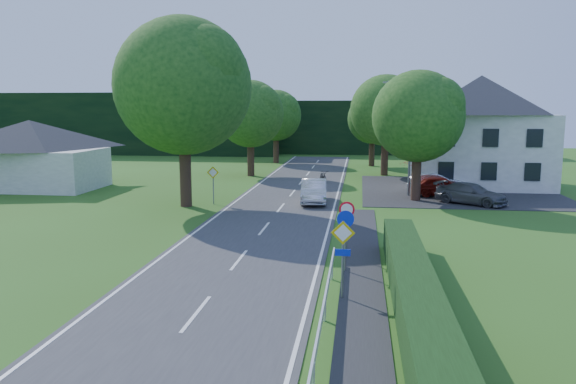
# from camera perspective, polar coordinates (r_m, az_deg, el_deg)

# --- Properties ---
(road) EXTENTS (7.00, 80.00, 0.04)m
(road) POSITION_cam_1_polar(r_m,az_deg,el_deg) (30.64, -1.80, -2.97)
(road) COLOR #363638
(road) RESTS_ON ground
(parking_pad) EXTENTS (14.00, 16.00, 0.04)m
(parking_pad) POSITION_cam_1_polar(r_m,az_deg,el_deg) (43.67, 16.77, 0.16)
(parking_pad) COLOR #262528
(parking_pad) RESTS_ON ground
(line_edge_left) EXTENTS (0.12, 80.00, 0.01)m
(line_edge_left) POSITION_cam_1_polar(r_m,az_deg,el_deg) (31.31, -7.69, -2.74)
(line_edge_left) COLOR white
(line_edge_left) RESTS_ON road
(line_edge_right) EXTENTS (0.12, 80.00, 0.01)m
(line_edge_right) POSITION_cam_1_polar(r_m,az_deg,el_deg) (30.30, 4.28, -3.07)
(line_edge_right) COLOR white
(line_edge_right) RESTS_ON road
(line_centre) EXTENTS (0.12, 80.00, 0.01)m
(line_centre) POSITION_cam_1_polar(r_m,az_deg,el_deg) (30.64, -1.80, -2.92)
(line_centre) COLOR white
(line_centre) RESTS_ON road
(tree_main) EXTENTS (9.40, 9.40, 11.64)m
(tree_main) POSITION_cam_1_polar(r_m,az_deg,el_deg) (35.33, -10.54, 7.91)
(tree_main) COLOR #174414
(tree_main) RESTS_ON ground
(tree_left_far) EXTENTS (7.00, 7.00, 8.58)m
(tree_left_far) POSITION_cam_1_polar(r_m,az_deg,el_deg) (50.63, -3.83, 6.48)
(tree_left_far) COLOR #174414
(tree_left_far) RESTS_ON ground
(tree_right_far) EXTENTS (7.40, 7.40, 9.09)m
(tree_right_far) POSITION_cam_1_polar(r_m,az_deg,el_deg) (51.70, 9.86, 6.70)
(tree_right_far) COLOR #174414
(tree_right_far) RESTS_ON ground
(tree_left_back) EXTENTS (6.60, 6.60, 8.07)m
(tree_left_back) POSITION_cam_1_polar(r_m,az_deg,el_deg) (62.37, -1.23, 6.66)
(tree_left_back) COLOR #174414
(tree_left_back) RESTS_ON ground
(tree_right_back) EXTENTS (6.20, 6.20, 7.56)m
(tree_right_back) POSITION_cam_1_polar(r_m,az_deg,el_deg) (59.69, 8.56, 6.24)
(tree_right_back) COLOR #174414
(tree_right_back) RESTS_ON ground
(tree_right_mid) EXTENTS (7.00, 7.00, 8.58)m
(tree_right_mid) POSITION_cam_1_polar(r_m,az_deg,el_deg) (37.86, 13.02, 5.55)
(tree_right_mid) COLOR #174414
(tree_right_mid) RESTS_ON ground
(treeline_left) EXTENTS (44.00, 6.00, 8.00)m
(treeline_left) POSITION_cam_1_polar(r_m,az_deg,el_deg) (78.81, -17.36, 6.66)
(treeline_left) COLOR black
(treeline_left) RESTS_ON ground
(treeline_right) EXTENTS (30.00, 5.00, 7.00)m
(treeline_right) POSITION_cam_1_polar(r_m,az_deg,el_deg) (75.75, 9.84, 6.48)
(treeline_right) COLOR black
(treeline_right) RESTS_ON ground
(bungalow_left) EXTENTS (11.00, 6.50, 5.20)m
(bungalow_left) POSITION_cam_1_polar(r_m,az_deg,el_deg) (46.88, -24.66, 3.61)
(bungalow_left) COLOR #B1B1AD
(bungalow_left) RESTS_ON ground
(house_white) EXTENTS (10.60, 8.40, 8.60)m
(house_white) POSITION_cam_1_polar(r_m,az_deg,el_deg) (46.58, 18.85, 5.99)
(house_white) COLOR silver
(house_white) RESTS_ON ground
(streetlight) EXTENTS (2.03, 0.18, 8.00)m
(streetlight) POSITION_cam_1_polar(r_m,az_deg,el_deg) (39.80, 12.12, 5.97)
(streetlight) COLOR slate
(streetlight) RESTS_ON ground
(sign_priority_right) EXTENTS (0.78, 0.09, 2.59)m
(sign_priority_right) POSITION_cam_1_polar(r_m,az_deg,el_deg) (18.16, 5.59, -5.38)
(sign_priority_right) COLOR slate
(sign_priority_right) RESTS_ON ground
(sign_roundabout) EXTENTS (0.64, 0.08, 2.37)m
(sign_roundabout) POSITION_cam_1_polar(r_m,az_deg,el_deg) (21.11, 5.85, -3.74)
(sign_roundabout) COLOR slate
(sign_roundabout) RESTS_ON ground
(sign_speed_limit) EXTENTS (0.64, 0.11, 2.37)m
(sign_speed_limit) POSITION_cam_1_polar(r_m,az_deg,el_deg) (23.04, 5.99, -2.45)
(sign_speed_limit) COLOR slate
(sign_speed_limit) RESTS_ON ground
(sign_priority_left) EXTENTS (0.78, 0.09, 2.44)m
(sign_priority_left) POSITION_cam_1_polar(r_m,az_deg,el_deg) (36.12, -7.62, 1.46)
(sign_priority_left) COLOR slate
(sign_priority_left) RESTS_ON ground
(moving_car) EXTENTS (1.90, 4.68, 1.51)m
(moving_car) POSITION_cam_1_polar(r_m,az_deg,el_deg) (36.29, 2.65, 0.09)
(moving_car) COLOR silver
(moving_car) RESTS_ON road
(motorcycle) EXTENTS (1.15, 1.91, 0.95)m
(motorcycle) POSITION_cam_1_polar(r_m,az_deg,el_deg) (46.45, 3.60, 1.61)
(motorcycle) COLOR black
(motorcycle) RESTS_ON road
(parked_car_red) EXTENTS (4.09, 1.65, 1.39)m
(parked_car_red) POSITION_cam_1_polar(r_m,az_deg,el_deg) (40.27, 15.32, 0.56)
(parked_car_red) COLOR #65110B
(parked_car_red) RESTS_ON parking_pad
(parked_car_silver_a) EXTENTS (4.31, 2.04, 1.36)m
(parked_car_silver_a) POSITION_cam_1_polar(r_m,az_deg,el_deg) (42.62, 14.85, 0.99)
(parked_car_silver_a) COLOR silver
(parked_car_silver_a) RESTS_ON parking_pad
(parked_car_grey) EXTENTS (4.80, 4.08, 1.32)m
(parked_car_grey) POSITION_cam_1_polar(r_m,az_deg,el_deg) (37.68, 18.10, -0.16)
(parked_car_grey) COLOR #515156
(parked_car_grey) RESTS_ON parking_pad
(parked_car_silver_b) EXTENTS (5.22, 2.97, 1.37)m
(parked_car_silver_b) POSITION_cam_1_polar(r_m,az_deg,el_deg) (45.64, 22.84, 1.09)
(parked_car_silver_b) COLOR silver
(parked_car_silver_b) RESTS_ON parking_pad
(parasol) EXTENTS (2.30, 2.34, 2.03)m
(parasol) POSITION_cam_1_polar(r_m,az_deg,el_deg) (45.11, 12.52, 1.91)
(parasol) COLOR red
(parasol) RESTS_ON parking_pad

